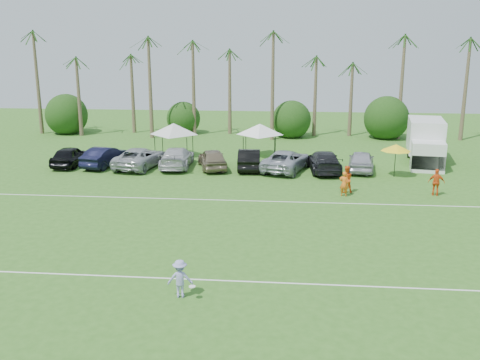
{
  "coord_description": "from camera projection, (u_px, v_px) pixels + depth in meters",
  "views": [
    {
      "loc": [
        5.76,
        -19.08,
        10.02
      ],
      "look_at": [
        2.77,
        13.18,
        1.6
      ],
      "focal_mm": 40.0,
      "sensor_mm": 36.0,
      "label": 1
    }
  ],
  "objects": [
    {
      "name": "box_truck",
      "position": [
        426.0,
        141.0,
        44.71
      ],
      "size": [
        3.72,
        7.39,
        3.64
      ],
      "rotation": [
        0.0,
        0.0,
        -0.16
      ],
      "color": "white",
      "rests_on": "ground"
    },
    {
      "name": "bush_tree_3",
      "position": [
        385.0,
        121.0,
        57.13
      ],
      "size": [
        4.0,
        4.0,
        4.0
      ],
      "color": "brown",
      "rests_on": "ground"
    },
    {
      "name": "palm_tree_8",
      "position": [
        361.0,
        67.0,
        55.0
      ],
      "size": [
        2.4,
        2.4,
        8.9
      ],
      "color": "brown",
      "rests_on": "ground"
    },
    {
      "name": "palm_tree_5",
      "position": [
        236.0,
        58.0,
        55.94
      ],
      "size": [
        2.4,
        2.4,
        9.9
      ],
      "color": "brown",
      "rests_on": "ground"
    },
    {
      "name": "bush_tree_2",
      "position": [
        291.0,
        119.0,
        58.02
      ],
      "size": [
        4.0,
        4.0,
        4.0
      ],
      "color": "brown",
      "rests_on": "ground"
    },
    {
      "name": "palm_tree_6",
      "position": [
        274.0,
        49.0,
        55.37
      ],
      "size": [
        2.4,
        2.4,
        10.9
      ],
      "color": "brown",
      "rests_on": "ground"
    },
    {
      "name": "palm_tree_9",
      "position": [
        411.0,
        58.0,
        54.33
      ],
      "size": [
        2.4,
        2.4,
        9.9
      ],
      "color": "brown",
      "rests_on": "ground"
    },
    {
      "name": "market_umbrella",
      "position": [
        396.0,
        148.0,
        40.25
      ],
      "size": [
        2.26,
        2.26,
        2.52
      ],
      "color": "black",
      "rests_on": "ground"
    },
    {
      "name": "parked_car_3",
      "position": [
        177.0,
        157.0,
        43.71
      ],
      "size": [
        2.54,
        5.76,
        1.65
      ],
      "primitive_type": "imported",
      "rotation": [
        0.0,
        0.0,
        3.18
      ],
      "color": "#BAB9BE",
      "rests_on": "ground"
    },
    {
      "name": "field_lines",
      "position": [
        181.0,
        231.0,
        29.13
      ],
      "size": [
        80.0,
        12.1,
        0.01
      ],
      "color": "white",
      "rests_on": "ground"
    },
    {
      "name": "sideline_player_a",
      "position": [
        344.0,
        184.0,
        35.5
      ],
      "size": [
        0.69,
        0.54,
        1.68
      ],
      "primitive_type": "imported",
      "rotation": [
        0.0,
        0.0,
        2.9
      ],
      "color": "orange",
      "rests_on": "ground"
    },
    {
      "name": "canopy_tent_left",
      "position": [
        174.0,
        123.0,
        47.11
      ],
      "size": [
        4.35,
        4.35,
        3.52
      ],
      "color": "black",
      "rests_on": "ground"
    },
    {
      "name": "parked_car_7",
      "position": [
        324.0,
        161.0,
        42.31
      ],
      "size": [
        2.81,
        5.86,
        1.65
      ],
      "primitive_type": "imported",
      "rotation": [
        0.0,
        0.0,
        3.23
      ],
      "color": "black",
      "rests_on": "ground"
    },
    {
      "name": "sideline_player_c",
      "position": [
        436.0,
        182.0,
        35.62
      ],
      "size": [
        1.14,
        0.67,
        1.82
      ],
      "primitive_type": "imported",
      "rotation": [
        0.0,
        0.0,
        2.92
      ],
      "color": "#EC581A",
      "rests_on": "ground"
    },
    {
      "name": "palm_tree_2",
      "position": [
        123.0,
        49.0,
        56.8
      ],
      "size": [
        2.4,
        2.4,
        10.9
      ],
      "color": "brown",
      "rests_on": "ground"
    },
    {
      "name": "parked_car_1",
      "position": [
        105.0,
        157.0,
        44.0
      ],
      "size": [
        2.83,
        5.26,
        1.65
      ],
      "primitive_type": "imported",
      "rotation": [
        0.0,
        0.0,
        2.91
      ],
      "color": "black",
      "rests_on": "ground"
    },
    {
      "name": "palm_tree_4",
      "position": [
        198.0,
        66.0,
        56.52
      ],
      "size": [
        2.4,
        2.4,
        8.9
      ],
      "color": "brown",
      "rests_on": "ground"
    },
    {
      "name": "parked_car_6",
      "position": [
        286.0,
        160.0,
        42.59
      ],
      "size": [
        4.36,
        6.46,
        1.65
      ],
      "primitive_type": "imported",
      "rotation": [
        0.0,
        0.0,
        2.84
      ],
      "color": "#9CA0AC",
      "rests_on": "ground"
    },
    {
      "name": "frisbee_player",
      "position": [
        180.0,
        279.0,
        21.42
      ],
      "size": [
        1.2,
        0.69,
        1.6
      ],
      "rotation": [
        0.0,
        0.0,
        3.23
      ],
      "color": "#9C9ADB",
      "rests_on": "ground"
    },
    {
      "name": "parked_car_5",
      "position": [
        249.0,
        159.0,
        43.15
      ],
      "size": [
        2.01,
        5.08,
        1.65
      ],
      "primitive_type": "imported",
      "rotation": [
        0.0,
        0.0,
        3.2
      ],
      "color": "black",
      "rests_on": "ground"
    },
    {
      "name": "ground",
      "position": [
        141.0,
        299.0,
        21.42
      ],
      "size": [
        120.0,
        120.0,
        0.0
      ],
      "primitive_type": "plane",
      "color": "#33661E",
      "rests_on": "ground"
    },
    {
      "name": "palm_tree_0",
      "position": [
        35.0,
        65.0,
        58.13
      ],
      "size": [
        2.4,
        2.4,
        8.9
      ],
      "color": "brown",
      "rests_on": "ground"
    },
    {
      "name": "palm_tree_1",
      "position": [
        79.0,
        57.0,
        57.46
      ],
      "size": [
        2.4,
        2.4,
        9.9
      ],
      "color": "brown",
      "rests_on": "ground"
    },
    {
      "name": "parked_car_2",
      "position": [
        140.0,
        158.0,
        43.59
      ],
      "size": [
        3.64,
        6.28,
        1.65
      ],
      "primitive_type": "imported",
      "rotation": [
        0.0,
        0.0,
        2.98
      ],
      "color": "#9FA3A8",
      "rests_on": "ground"
    },
    {
      "name": "canopy_tent_right",
      "position": [
        260.0,
        124.0,
        47.38
      ],
      "size": [
        4.23,
        4.23,
        3.42
      ],
      "color": "black",
      "rests_on": "ground"
    },
    {
      "name": "parked_car_8",
      "position": [
        361.0,
        161.0,
        42.44
      ],
      "size": [
        2.58,
        5.05,
        1.65
      ],
      "primitive_type": "imported",
      "rotation": [
        0.0,
        0.0,
        3.01
      ],
      "color": "#ABAAB6",
      "rests_on": "ground"
    },
    {
      "name": "palm_tree_10",
      "position": [
        463.0,
        50.0,
        53.67
      ],
      "size": [
        2.4,
        2.4,
        10.9
      ],
      "color": "brown",
      "rests_on": "ground"
    },
    {
      "name": "bush_tree_1",
      "position": [
        183.0,
        118.0,
        59.09
      ],
      "size": [
        4.0,
        4.0,
        4.0
      ],
      "color": "brown",
      "rests_on": "ground"
    },
    {
      "name": "palm_tree_3",
      "position": [
        160.0,
        41.0,
        56.23
      ],
      "size": [
        2.4,
        2.4,
        11.9
      ],
      "color": "brown",
      "rests_on": "ground"
    },
    {
      "name": "sideline_player_b",
      "position": [
        346.0,
        179.0,
        36.29
      ],
      "size": [
        0.97,
        0.79,
        1.87
      ],
      "primitive_type": "imported",
      "rotation": [
        0.0,
        0.0,
        3.24
      ],
      "color": "orange",
      "rests_on": "ground"
    },
    {
      "name": "bush_tree_0",
      "position": [
        69.0,
        117.0,
        60.25
      ],
      "size": [
        4.0,
        4.0,
        4.0
      ],
      "color": "brown",
      "rests_on": "ground"
    },
    {
      "name": "parked_car_0",
      "position": [
        70.0,
        156.0,
        44.22
      ],
      "size": [
        1.98,
        4.84,
        1.65
      ],
      "primitive_type": "imported",
      "rotation": [
        0.0,
        0.0,
        3.15
      ],
      "color": "black",
      "rests_on": "ground"
    },
    {
      "name": "parked_car_4",
      "position": [
        212.0,
        159.0,
        43.17
      ],
      "size": [
        3.23,
        5.18,
        1.65
      ],
      "primitive_type": "imported",
      "rotation": [
        0.0,
        0.0,
        3.43
      ],
      "color": "#7D6E56",
      "rests_on": "ground"
    },
    {
      "name": "palm_tree_7",
      "position": [
        313.0,
        41.0,
        54.8
      ],
      "size": [
        2.4,
        2.4,
        11.9
      ],
      "color": "brown",
      "rests_on": "ground"
    }
  ]
}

